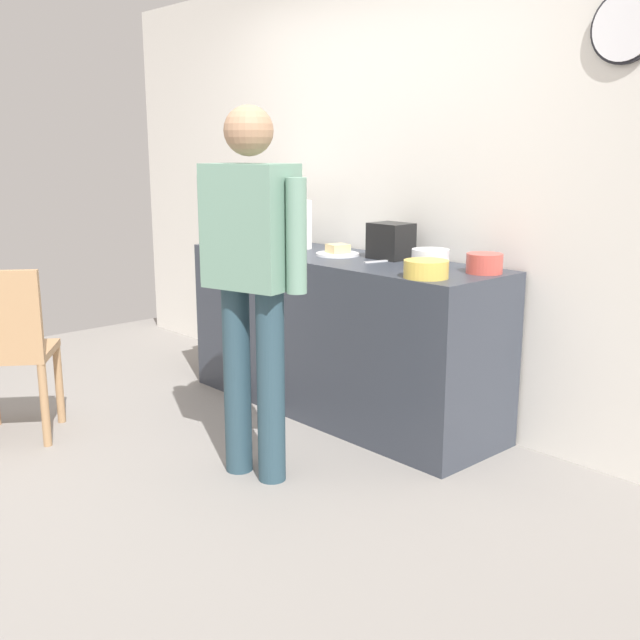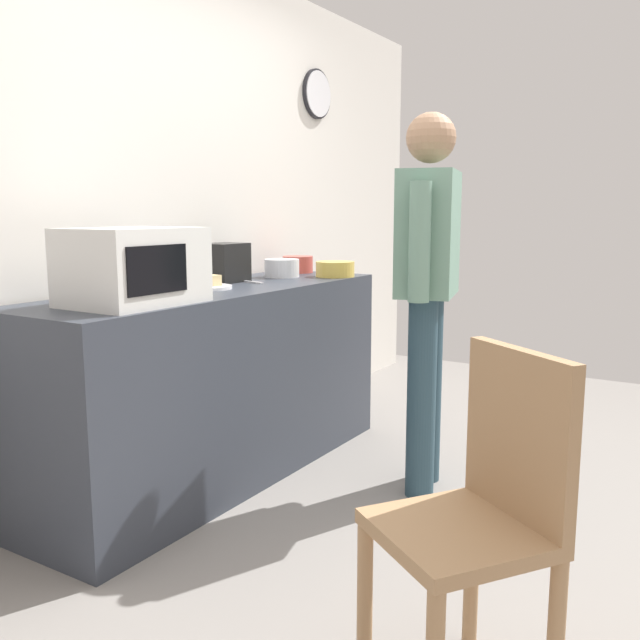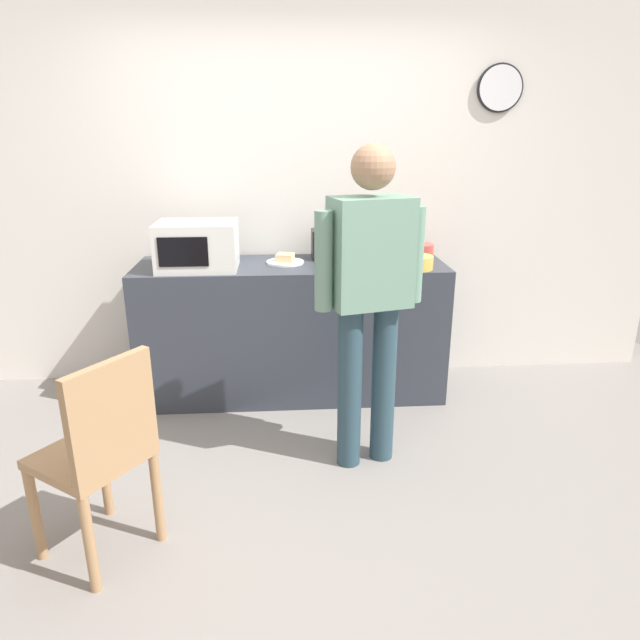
{
  "view_description": "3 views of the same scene",
  "coord_description": "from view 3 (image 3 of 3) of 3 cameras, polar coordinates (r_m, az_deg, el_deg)",
  "views": [
    {
      "loc": [
        3.04,
        -1.75,
        1.54
      ],
      "look_at": [
        0.2,
        0.85,
        0.65
      ],
      "focal_mm": 42.3,
      "sensor_mm": 36.0,
      "label": 1
    },
    {
      "loc": [
        -2.53,
        -0.9,
        1.29
      ],
      "look_at": [
        0.22,
        0.79,
        0.78
      ],
      "focal_mm": 38.31,
      "sensor_mm": 36.0,
      "label": 2
    },
    {
      "loc": [
        -0.11,
        -2.48,
        1.78
      ],
      "look_at": [
        0.12,
        0.77,
        0.68
      ],
      "focal_mm": 31.77,
      "sensor_mm": 36.0,
      "label": 3
    }
  ],
  "objects": [
    {
      "name": "toaster",
      "position": [
        3.94,
        0.77,
        7.64
      ],
      "size": [
        0.22,
        0.18,
        0.2
      ],
      "primitive_type": "cube",
      "color": "black",
      "rests_on": "kitchen_counter"
    },
    {
      "name": "back_wall",
      "position": [
        4.11,
        -2.49,
        11.95
      ],
      "size": [
        5.4,
        0.13,
        2.6
      ],
      "color": "silver",
      "rests_on": "ground_plane"
    },
    {
      "name": "kitchen_counter",
      "position": [
        3.93,
        -2.82,
        -0.95
      ],
      "size": [
        2.06,
        0.62,
        0.93
      ],
      "primitive_type": "cube",
      "color": "#333842",
      "rests_on": "ground_plane"
    },
    {
      "name": "salad_bowl",
      "position": [
        4.03,
        10.1,
        6.87
      ],
      "size": [
        0.18,
        0.18,
        0.1
      ],
      "primitive_type": "cylinder",
      "color": "#C64C42",
      "rests_on": "kitchen_counter"
    },
    {
      "name": "ground_plane",
      "position": [
        3.06,
        -1.3,
        -17.0
      ],
      "size": [
        6.0,
        6.0,
        0.0
      ],
      "primitive_type": "plane",
      "color": "gray"
    },
    {
      "name": "microwave",
      "position": [
        3.71,
        -12.26,
        7.32
      ],
      "size": [
        0.5,
        0.39,
        0.3
      ],
      "color": "silver",
      "rests_on": "kitchen_counter"
    },
    {
      "name": "person_standing",
      "position": [
        2.92,
        5.02,
        3.3
      ],
      "size": [
        0.57,
        0.33,
        1.72
      ],
      "color": "#2A4452",
      "rests_on": "ground_plane"
    },
    {
      "name": "sandwich_plate",
      "position": [
        3.81,
        -3.53,
        6.02
      ],
      "size": [
        0.25,
        0.25,
        0.07
      ],
      "color": "white",
      "rests_on": "kitchen_counter"
    },
    {
      "name": "spoon_utensil",
      "position": [
        4.0,
        -12.02,
        5.99
      ],
      "size": [
        0.07,
        0.17,
        0.01
      ],
      "primitive_type": "cube",
      "rotation": [
        0.0,
        0.0,
        1.24
      ],
      "color": "silver",
      "rests_on": "kitchen_counter"
    },
    {
      "name": "cereal_bowl",
      "position": [
        3.89,
        6.35,
        6.65
      ],
      "size": [
        0.19,
        0.19,
        0.1
      ],
      "primitive_type": "cylinder",
      "color": "white",
      "rests_on": "kitchen_counter"
    },
    {
      "name": "wooden_chair",
      "position": [
        2.56,
        -21.22,
        -12.15
      ],
      "size": [
        0.56,
        0.56,
        0.94
      ],
      "color": "#A87F56",
      "rests_on": "ground_plane"
    },
    {
      "name": "mixing_bowl",
      "position": [
        3.7,
        9.67,
        5.75
      ],
      "size": [
        0.22,
        0.22,
        0.09
      ],
      "primitive_type": "cylinder",
      "color": "gold",
      "rests_on": "kitchen_counter"
    },
    {
      "name": "fork_utensil",
      "position": [
        3.82,
        1.52,
        5.82
      ],
      "size": [
        0.06,
        0.17,
        0.01
      ],
      "primitive_type": "cube",
      "rotation": [
        0.0,
        0.0,
        1.31
      ],
      "color": "silver",
      "rests_on": "kitchen_counter"
    }
  ]
}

